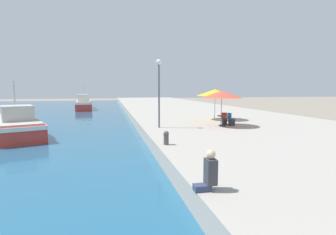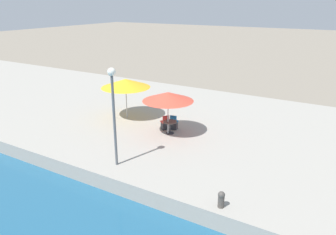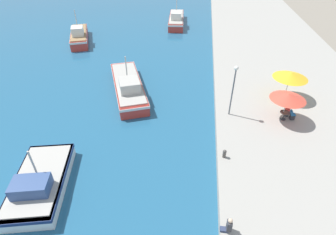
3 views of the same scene
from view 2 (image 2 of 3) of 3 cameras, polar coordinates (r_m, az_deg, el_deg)
name	(u,v)px [view 2 (image 2 of 3)]	position (r m, az deg, el deg)	size (l,w,h in m)	color
quay_promenade	(16,92)	(32.20, -24.90, 4.12)	(16.00, 90.00, 0.78)	#A39E93
cafe_umbrella_pink	(168,97)	(18.09, 0.00, 3.68)	(2.86, 2.86, 2.48)	#B7B7B7
cafe_umbrella_white	(126,83)	(20.99, -7.39, 5.96)	(3.14, 3.14, 2.58)	#B7B7B7
cafe_table	(170,125)	(18.68, 0.36, -1.29)	(0.80, 0.80, 0.74)	#333338
cafe_chair_left	(165,124)	(19.36, -0.58, -1.18)	(0.57, 0.58, 0.91)	#2D2D33
cafe_chair_right	(174,124)	(19.39, 1.08, -1.15)	(0.50, 0.47, 0.91)	#2D2D33
mooring_bollard	(221,199)	(12.52, 9.25, -13.82)	(0.26, 0.26, 0.65)	#4C4742
lamppost	(113,101)	(14.46, -9.53, 2.85)	(0.36, 0.36, 4.56)	#565B60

